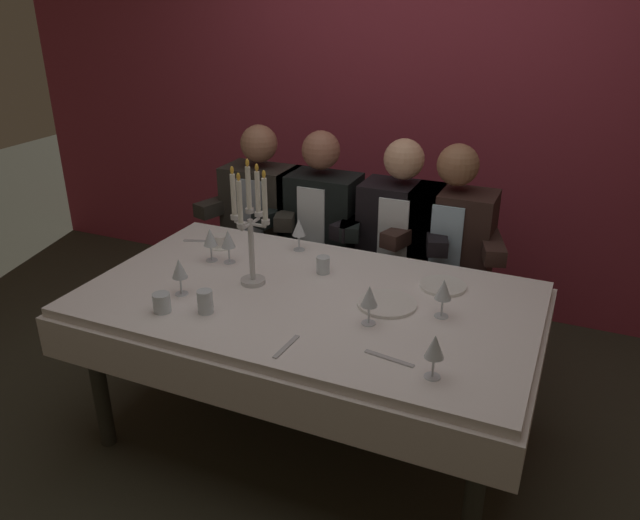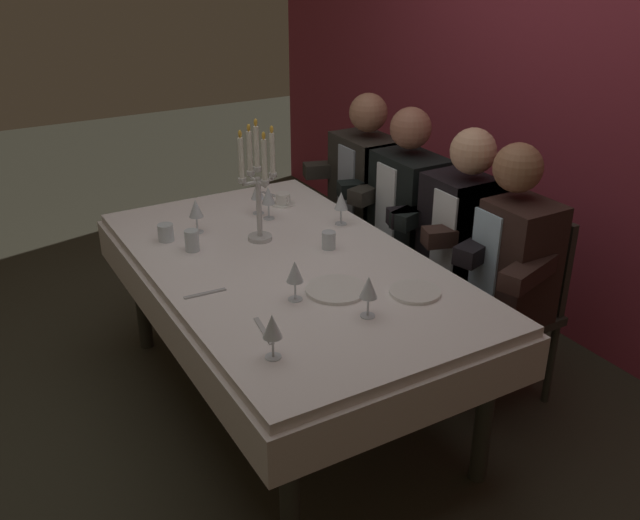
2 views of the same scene
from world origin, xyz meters
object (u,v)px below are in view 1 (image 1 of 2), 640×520
Objects in this scene: wine_glass_4 at (369,297)px; water_tumbler_0 at (162,303)px; wine_glass_0 at (210,238)px; water_tumbler_2 at (323,265)px; seated_diner_3 at (451,239)px; wine_glass_2 at (444,290)px; seated_diner_0 at (262,210)px; seated_diner_1 at (321,219)px; wine_glass_1 at (299,228)px; wine_glass_5 at (228,240)px; dinner_plate_1 at (443,286)px; wine_glass_6 at (179,270)px; coffee_cup_0 at (221,242)px; dining_table at (308,319)px; candelabra at (250,227)px; water_tumbler_1 at (205,302)px; dinner_plate_0 at (387,304)px; seated_diner_2 at (400,231)px; wine_glass_3 at (435,348)px.

wine_glass_4 reaches higher than water_tumbler_0.
wine_glass_0 reaches higher than water_tumbler_2.
wine_glass_0 is 0.13× the size of seated_diner_3.
seated_diner_3 reaches higher than wine_glass_2.
seated_diner_0 is 0.38m from seated_diner_1.
wine_glass_5 is (-0.24, -0.27, 0.00)m from wine_glass_1.
seated_diner_3 is (0.90, 0.73, -0.12)m from wine_glass_5.
dinner_plate_1 is 0.55m from water_tumbler_2.
wine_glass_6 is (-0.01, -0.37, 0.00)m from wine_glass_5.
coffee_cup_0 is at bearing -150.93° from seated_diner_3.
candelabra is at bearing 178.68° from dining_table.
seated_diner_1 is at bearing 136.65° from wine_glass_2.
seated_diner_0 reaches higher than water_tumbler_0.
dinner_plate_1 is at bearing 27.10° from wine_glass_6.
water_tumbler_1 is 1.40m from seated_diner_3.
coffee_cup_0 reaches higher than dining_table.
seated_diner_2 is (-0.20, 0.84, -0.01)m from dinner_plate_0.
wine_glass_6 is (-0.82, -0.08, 0.00)m from wine_glass_4.
dinner_plate_0 is at bearing 27.14° from water_tumbler_0.
wine_glass_3 is at bearing -80.37° from wine_glass_2.
wine_glass_4 is 0.13× the size of seated_diner_3.
candelabra reaches higher than water_tumbler_0.
wine_glass_4 is 1.45m from seated_diner_0.
wine_glass_4 is (0.89, -0.27, 0.00)m from wine_glass_0.
seated_diner_1 is 0.74m from seated_diner_3.
dining_table is at bearing -17.91° from wine_glass_5.
wine_glass_6 is at bearing -76.36° from coffee_cup_0.
wine_glass_2 is 1.00× the size of wine_glass_6.
seated_diner_3 is at bearing 100.10° from wine_glass_2.
seated_diner_2 is at bearing 59.92° from wine_glass_6.
seated_diner_1 is at bearing 93.56° from candelabra.
water_tumbler_2 is (-0.67, 0.61, -0.08)m from wine_glass_3.
wine_glass_2 and wine_glass_3 have the same top height.
wine_glass_4 is 0.13× the size of seated_diner_0.
wine_glass_5 is 2.08× the size of water_tumbler_0.
wine_glass_0 is (-1.08, -0.16, 0.11)m from dinner_plate_1.
water_tumbler_2 is at bearing 137.52° from wine_glass_3.
coffee_cup_0 is (-1.13, 0.00, 0.02)m from dinner_plate_1.
seated_diner_2 is at bearing 100.11° from wine_glass_4.
seated_diner_0 is at bearing 135.38° from wine_glass_4.
dinner_plate_1 is at bearing 66.13° from wine_glass_4.
water_tumbler_2 is 0.60m from coffee_cup_0.
water_tumbler_2 is at bearing -65.67° from seated_diner_1.
candelabra is at bearing -40.62° from coffee_cup_0.
dinner_plate_0 is at bearing -7.61° from wine_glass_5.
candelabra is 5.85× the size of water_tumbler_1.
wine_glass_2 is at bearing 34.69° from wine_glass_4.
coffee_cup_0 is (-0.59, 0.08, -0.01)m from water_tumbler_2.
wine_glass_0 is 0.13× the size of seated_diner_0.
wine_glass_4 is (0.32, -0.13, 0.23)m from dining_table.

